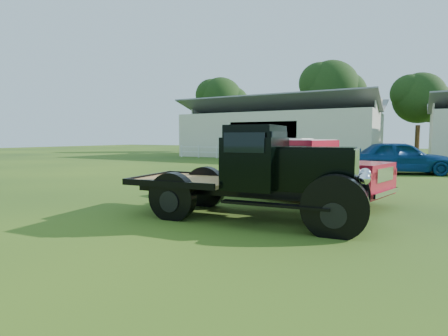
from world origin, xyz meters
The scene contains 10 objects.
ground centered at (0.00, 0.00, 0.00)m, with size 120.00×120.00×0.00m, color #1B3415.
shed_left centered at (-7.00, 26.00, 2.80)m, with size 18.80×10.20×5.60m, color #B6B59F, non-canonical shape.
fence_rail centered at (-8.00, 20.00, 0.60)m, with size 14.20×0.16×1.20m, color white, non-canonical shape.
tree_a centered at (-18.00, 33.00, 5.25)m, with size 6.30×6.30×10.50m, color black, non-canonical shape.
tree_b centered at (-4.00, 34.00, 5.75)m, with size 6.90×6.90×11.50m, color black, non-canonical shape.
tree_c centered at (5.00, 33.00, 4.50)m, with size 5.40×5.40×9.00m, color black, non-canonical shape.
vintage_flatbed centered at (1.67, -0.07, 1.11)m, with size 5.60×2.22×2.22m, color black, non-canonical shape.
red_pickup centered at (1.97, 3.01, 0.95)m, with size 5.19×1.99×1.89m, color #B7172B, non-canonical shape.
white_pickup centered at (0.10, 7.55, 0.93)m, with size 5.04×1.96×1.85m, color silver, non-canonical shape.
misc_car_blue centered at (4.28, 13.11, 0.87)m, with size 2.06×5.12×1.75m, color navy.
Camera 1 is at (5.12, -7.64, 1.95)m, focal length 28.00 mm.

